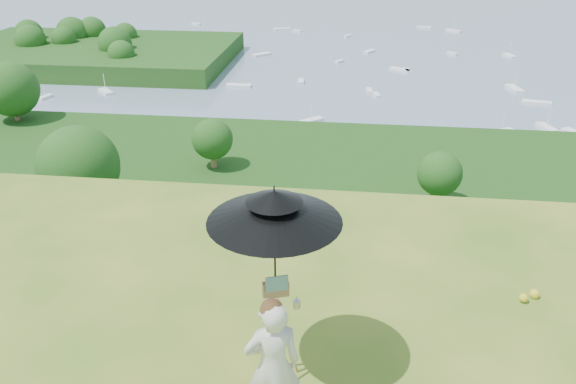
# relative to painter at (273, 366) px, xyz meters

# --- Properties ---
(forest_slope) EXTENTS (140.00, 56.00, 22.00)m
(forest_slope) POSITION_rel_painter_xyz_m (-0.74, 33.53, -29.76)
(forest_slope) COLOR #113D10
(forest_slope) RESTS_ON bay_water
(shoreline_tier) EXTENTS (170.00, 28.00, 8.00)m
(shoreline_tier) POSITION_rel_painter_xyz_m (-0.74, 73.53, -36.76)
(shoreline_tier) COLOR #74695D
(shoreline_tier) RESTS_ON bay_water
(bay_water) EXTENTS (700.00, 700.00, 0.00)m
(bay_water) POSITION_rel_painter_xyz_m (-0.74, 238.53, -34.76)
(bay_water) COLOR slate
(bay_water) RESTS_ON ground
(peninsula) EXTENTS (90.00, 60.00, 12.00)m
(peninsula) POSITION_rel_painter_xyz_m (-75.74, 153.53, -29.76)
(peninsula) COLOR #113D10
(peninsula) RESTS_ON bay_water
(slope_trees) EXTENTS (110.00, 50.00, 6.00)m
(slope_trees) POSITION_rel_painter_xyz_m (-0.74, 33.53, -15.76)
(slope_trees) COLOR #164A16
(slope_trees) RESTS_ON forest_slope
(harbor_town) EXTENTS (110.00, 22.00, 5.00)m
(harbor_town) POSITION_rel_painter_xyz_m (-0.74, 73.53, -30.26)
(harbor_town) COLOR silver
(harbor_town) RESTS_ON shoreline_tier
(moored_boats) EXTENTS (140.00, 140.00, 0.70)m
(moored_boats) POSITION_rel_painter_xyz_m (-13.24, 159.53, -34.41)
(moored_boats) COLOR white
(moored_boats) RESTS_ON bay_water
(painter) EXTENTS (0.64, 0.53, 1.52)m
(painter) POSITION_rel_painter_xyz_m (0.00, 0.00, 0.00)
(painter) COLOR silver
(painter) RESTS_ON ground
(field_easel) EXTENTS (0.69, 0.69, 1.43)m
(field_easel) POSITION_rel_painter_xyz_m (-0.05, 0.61, -0.05)
(field_easel) COLOR olive
(field_easel) RESTS_ON ground
(sun_umbrella) EXTENTS (1.57, 1.57, 1.22)m
(sun_umbrella) POSITION_rel_painter_xyz_m (-0.06, 0.64, 1.02)
(sun_umbrella) COLOR black
(sun_umbrella) RESTS_ON field_easel
(painter_cap) EXTENTS (0.26, 0.29, 0.10)m
(painter_cap) POSITION_rel_painter_xyz_m (0.00, 0.00, 0.72)
(painter_cap) COLOR #CE7271
(painter_cap) RESTS_ON painter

